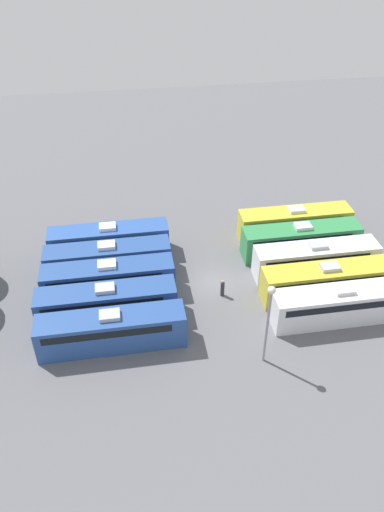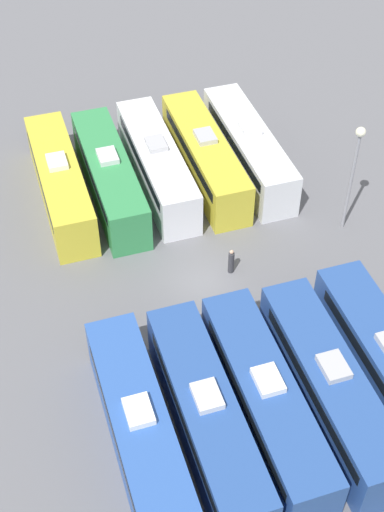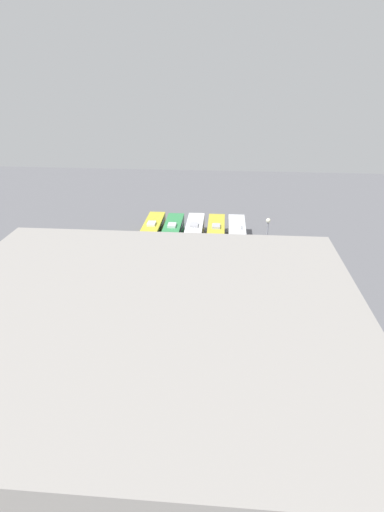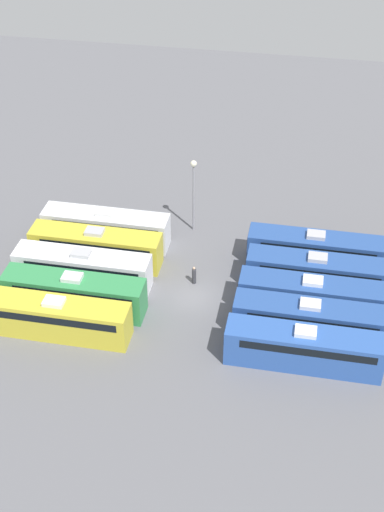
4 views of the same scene
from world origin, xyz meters
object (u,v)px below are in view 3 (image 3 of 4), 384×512
(light_pole, at_px, (267,236))
(tree_0, at_px, (244,377))
(bus_0, at_px, (237,237))
(bus_6, at_px, (209,307))
(bus_3, at_px, (172,235))
(tree_1, at_px, (157,377))
(bus_1, at_px, (216,236))
(bus_5, at_px, (240,307))
(bus_9, at_px, (124,301))
(worker_person, at_px, (203,269))
(bus_8, at_px, (152,303))
(bus_7, at_px, (179,304))
(bus_4, at_px, (152,233))
(tree_2, at_px, (94,369))
(bus_2, at_px, (194,235))

(light_pole, xyz_separation_m, tree_0, (3.79, 24.76, -1.09))
(bus_0, xyz_separation_m, light_pole, (-3.53, 7.55, 3.42))
(bus_6, relative_size, tree_0, 1.94)
(bus_3, height_order, tree_1, tree_1)
(light_pole, bearing_deg, bus_1, -48.68)
(bus_5, bearing_deg, bus_9, -0.63)
(bus_1, distance_m, bus_9, 21.28)
(bus_3, height_order, worker_person, bus_3)
(bus_0, height_order, bus_1, same)
(bus_6, height_order, bus_8, same)
(bus_6, bearing_deg, bus_3, -71.64)
(bus_9, xyz_separation_m, worker_person, (-8.08, -9.88, -0.88))
(bus_6, distance_m, bus_7, 3.23)
(bus_0, distance_m, bus_9, 22.84)
(bus_4, height_order, bus_9, same)
(bus_1, xyz_separation_m, tree_0, (-2.87, 32.33, 2.33))
(bus_5, distance_m, tree_2, 18.42)
(tree_0, bearing_deg, light_pole, -98.70)
(bus_0, height_order, bus_7, same)
(bus_3, relative_size, bus_6, 1.00)
(bus_3, distance_m, tree_1, 33.16)
(bus_0, height_order, bus_3, same)
(tree_0, height_order, tree_2, tree_2)
(light_pole, distance_m, tree_0, 25.08)
(bus_6, bearing_deg, worker_person, -83.01)
(bus_0, bearing_deg, bus_7, 71.23)
(bus_0, height_order, tree_2, tree_2)
(bus_3, xyz_separation_m, bus_4, (3.16, -0.42, 0.00))
(bus_4, relative_size, light_pole, 1.57)
(tree_0, relative_size, tree_2, 0.83)
(bus_0, relative_size, tree_0, 1.94)
(worker_person, xyz_separation_m, tree_0, (-4.31, 23.19, 3.21))
(bus_5, height_order, bus_8, same)
(bus_6, xyz_separation_m, bus_8, (6.19, -0.27, 0.00))
(bus_0, height_order, bus_8, same)
(bus_1, xyz_separation_m, tree_1, (3.50, 33.08, 2.52))
(bus_8, bearing_deg, bus_5, -179.80)
(light_pole, relative_size, tree_2, 1.02)
(bus_1, bearing_deg, bus_9, 63.43)
(bus_6, bearing_deg, bus_0, -99.64)
(bus_2, height_order, tree_1, tree_1)
(bus_2, height_order, tree_2, tree_2)
(light_pole, bearing_deg, bus_8, 41.78)
(bus_2, height_order, bus_9, same)
(bus_2, distance_m, tree_2, 34.13)
(bus_2, height_order, light_pole, light_pole)
(bus_0, xyz_separation_m, bus_2, (6.42, -0.19, 0.00))
(worker_person, xyz_separation_m, tree_2, (6.56, 24.32, 4.16))
(tree_1, bearing_deg, worker_person, -94.93)
(bus_8, xyz_separation_m, tree_0, (-9.23, 13.13, 2.33))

